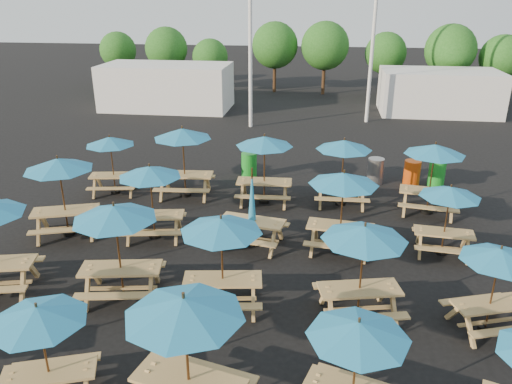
# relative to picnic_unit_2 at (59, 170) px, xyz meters

# --- Properties ---
(ground) EXTENTS (120.00, 120.00, 0.00)m
(ground) POSITION_rel_picnic_unit_2_xyz_m (5.64, 0.08, -2.13)
(ground) COLOR black
(ground) RESTS_ON ground
(picnic_unit_2) EXTENTS (2.55, 2.55, 2.50)m
(picnic_unit_2) POSITION_rel_picnic_unit_2_xyz_m (0.00, 0.00, 0.00)
(picnic_unit_2) COLOR tan
(picnic_unit_2) RESTS_ON ground
(picnic_unit_3) EXTENTS (2.04, 2.04, 2.19)m
(picnic_unit_3) POSITION_rel_picnic_unit_2_xyz_m (0.07, 3.50, -0.27)
(picnic_unit_3) COLOR tan
(picnic_unit_3) RESTS_ON ground
(picnic_unit_4) EXTENTS (2.14, 2.14, 2.08)m
(picnic_unit_4) POSITION_rel_picnic_unit_2_xyz_m (3.00, -6.46, -0.35)
(picnic_unit_4) COLOR tan
(picnic_unit_4) RESTS_ON ground
(picnic_unit_5) EXTENTS (2.29, 2.29, 2.46)m
(picnic_unit_5) POSITION_rel_picnic_unit_2_xyz_m (2.97, -3.02, -0.03)
(picnic_unit_5) COLOR tan
(picnic_unit_5) RESTS_ON ground
(picnic_unit_6) EXTENTS (2.15, 2.15, 2.31)m
(picnic_unit_6) POSITION_rel_picnic_unit_2_xyz_m (2.70, 0.20, -0.16)
(picnic_unit_6) COLOR tan
(picnic_unit_6) RESTS_ON ground
(picnic_unit_7) EXTENTS (2.23, 2.23, 2.57)m
(picnic_unit_7) POSITION_rel_picnic_unit_2_xyz_m (2.75, 3.60, 0.06)
(picnic_unit_7) COLOR tan
(picnic_unit_7) RESTS_ON ground
(picnic_unit_8) EXTENTS (2.43, 2.43, 2.49)m
(picnic_unit_8) POSITION_rel_picnic_unit_2_xyz_m (5.57, -6.46, -0.01)
(picnic_unit_8) COLOR tan
(picnic_unit_8) RESTS_ON ground
(picnic_unit_9) EXTENTS (2.14, 2.14, 2.34)m
(picnic_unit_9) POSITION_rel_picnic_unit_2_xyz_m (5.49, -3.11, -0.14)
(picnic_unit_9) COLOR tan
(picnic_unit_9) RESTS_ON ground
(picnic_unit_10) EXTENTS (2.16, 1.96, 2.42)m
(picnic_unit_10) POSITION_rel_picnic_unit_2_xyz_m (5.73, 0.09, -1.14)
(picnic_unit_10) COLOR tan
(picnic_unit_10) RESTS_ON ground
(picnic_unit_11) EXTENTS (2.05, 2.05, 2.46)m
(picnic_unit_11) POSITION_rel_picnic_unit_2_xyz_m (5.69, 3.36, -0.04)
(picnic_unit_11) COLOR tan
(picnic_unit_11) RESTS_ON ground
(picnic_unit_12) EXTENTS (2.14, 2.14, 2.12)m
(picnic_unit_12) POSITION_rel_picnic_unit_2_xyz_m (8.36, -6.20, -0.33)
(picnic_unit_12) COLOR tan
(picnic_unit_12) RESTS_ON ground
(picnic_unit_13) EXTENTS (2.27, 2.27, 2.35)m
(picnic_unit_13) POSITION_rel_picnic_unit_2_xyz_m (8.64, -3.10, -0.13)
(picnic_unit_13) COLOR tan
(picnic_unit_13) RESTS_ON ground
(picnic_unit_14) EXTENTS (2.15, 2.15, 2.42)m
(picnic_unit_14) POSITION_rel_picnic_unit_2_xyz_m (8.28, 0.08, -0.07)
(picnic_unit_14) COLOR tan
(picnic_unit_14) RESTS_ON ground
(picnic_unit_15) EXTENTS (1.97, 1.97, 2.37)m
(picnic_unit_15) POSITION_rel_picnic_unit_2_xyz_m (8.39, 3.55, -0.11)
(picnic_unit_15) COLOR tan
(picnic_unit_15) RESTS_ON ground
(picnic_unit_17) EXTENTS (2.09, 2.09, 2.04)m
(picnic_unit_17) POSITION_rel_picnic_unit_2_xyz_m (11.44, -3.18, -0.39)
(picnic_unit_17) COLOR tan
(picnic_unit_17) RESTS_ON ground
(picnic_unit_18) EXTENTS (1.84, 1.84, 2.08)m
(picnic_unit_18) POSITION_rel_picnic_unit_2_xyz_m (11.19, 0.30, -0.36)
(picnic_unit_18) COLOR tan
(picnic_unit_18) RESTS_ON ground
(picnic_unit_19) EXTENTS (2.26, 2.26, 2.45)m
(picnic_unit_19) POSITION_rel_picnic_unit_2_xyz_m (11.29, 3.18, -0.05)
(picnic_unit_19) COLOR tan
(picnic_unit_19) RESTS_ON ground
(waste_bin_0) EXTENTS (0.62, 0.62, 1.00)m
(waste_bin_0) POSITION_rel_picnic_unit_2_xyz_m (4.77, 5.95, -1.63)
(waste_bin_0) COLOR #1A9225
(waste_bin_0) RESTS_ON ground
(waste_bin_1) EXTENTS (0.62, 0.62, 1.00)m
(waste_bin_1) POSITION_rel_picnic_unit_2_xyz_m (9.78, 5.91, -1.63)
(waste_bin_1) COLOR gray
(waste_bin_1) RESTS_ON ground
(waste_bin_2) EXTENTS (0.62, 0.62, 1.00)m
(waste_bin_2) POSITION_rel_picnic_unit_2_xyz_m (11.14, 5.81, -1.63)
(waste_bin_2) COLOR #CA440B
(waste_bin_2) RESTS_ON ground
(waste_bin_3) EXTENTS (0.62, 0.62, 1.00)m
(waste_bin_3) POSITION_rel_picnic_unit_2_xyz_m (12.09, 5.93, -1.63)
(waste_bin_3) COLOR #1A9225
(waste_bin_3) RESTS_ON ground
(mast_0) EXTENTS (0.20, 0.20, 12.00)m
(mast_0) POSITION_rel_picnic_unit_2_xyz_m (3.64, 14.08, 3.87)
(mast_0) COLOR silver
(mast_0) RESTS_ON ground
(mast_1) EXTENTS (0.20, 0.20, 12.00)m
(mast_1) POSITION_rel_picnic_unit_2_xyz_m (10.14, 16.08, 3.87)
(mast_1) COLOR silver
(mast_1) RESTS_ON ground
(event_tent_0) EXTENTS (8.00, 4.00, 2.80)m
(event_tent_0) POSITION_rel_picnic_unit_2_xyz_m (-2.36, 18.08, -0.73)
(event_tent_0) COLOR silver
(event_tent_0) RESTS_ON ground
(event_tent_1) EXTENTS (7.00, 4.00, 2.60)m
(event_tent_1) POSITION_rel_picnic_unit_2_xyz_m (14.64, 19.08, -0.83)
(event_tent_1) COLOR silver
(event_tent_1) RESTS_ON ground
(tree_0) EXTENTS (2.80, 2.80, 4.24)m
(tree_0) POSITION_rel_picnic_unit_2_xyz_m (-8.43, 25.32, 0.70)
(tree_0) COLOR #382314
(tree_0) RESTS_ON ground
(tree_1) EXTENTS (3.11, 3.11, 4.72)m
(tree_1) POSITION_rel_picnic_unit_2_xyz_m (-4.10, 23.98, 1.02)
(tree_1) COLOR #382314
(tree_1) RESTS_ON ground
(tree_2) EXTENTS (2.59, 2.59, 3.93)m
(tree_2) POSITION_rel_picnic_unit_2_xyz_m (-0.74, 23.73, 0.49)
(tree_2) COLOR #382314
(tree_2) RESTS_ON ground
(tree_3) EXTENTS (3.36, 3.36, 5.09)m
(tree_3) POSITION_rel_picnic_unit_2_xyz_m (3.89, 24.79, 1.27)
(tree_3) COLOR #382314
(tree_3) RESTS_ON ground
(tree_4) EXTENTS (3.41, 3.41, 5.17)m
(tree_4) POSITION_rel_picnic_unit_2_xyz_m (7.54, 24.33, 1.33)
(tree_4) COLOR #382314
(tree_4) RESTS_ON ground
(tree_5) EXTENTS (2.94, 2.94, 4.45)m
(tree_5) POSITION_rel_picnic_unit_2_xyz_m (11.87, 24.75, 0.84)
(tree_5) COLOR #382314
(tree_5) RESTS_ON ground
(tree_6) EXTENTS (3.38, 3.38, 5.13)m
(tree_6) POSITION_rel_picnic_unit_2_xyz_m (15.88, 22.97, 1.29)
(tree_6) COLOR #382314
(tree_6) RESTS_ON ground
(tree_7) EXTENTS (2.95, 2.95, 4.48)m
(tree_7) POSITION_rel_picnic_unit_2_xyz_m (19.27, 23.00, 0.86)
(tree_7) COLOR #382314
(tree_7) RESTS_ON ground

